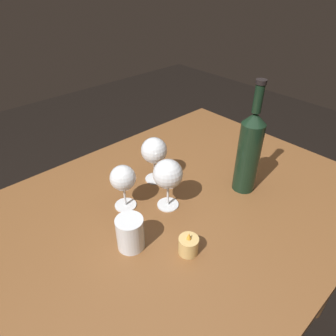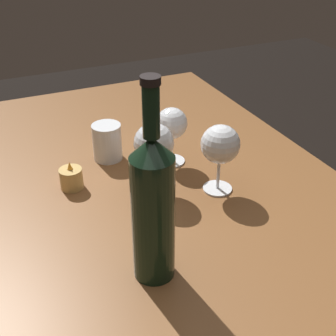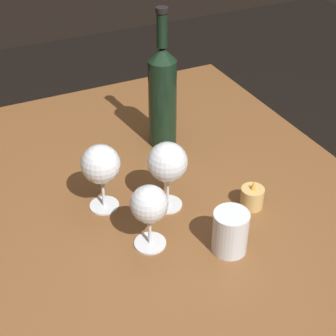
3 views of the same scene
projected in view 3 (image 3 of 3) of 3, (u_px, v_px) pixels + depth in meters
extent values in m
cube|color=brown|center=(180.00, 214.00, 1.15)|extent=(1.30, 0.90, 0.04)
cylinder|color=brown|center=(199.00, 170.00, 1.92)|extent=(0.06, 0.06, 0.70)
cylinder|color=white|center=(167.00, 204.00, 1.15)|extent=(0.07, 0.07, 0.00)
cylinder|color=white|center=(167.00, 190.00, 1.12)|extent=(0.01, 0.01, 0.08)
sphere|color=white|center=(167.00, 162.00, 1.08)|extent=(0.09, 0.09, 0.09)
cylinder|color=maroon|center=(167.00, 162.00, 1.08)|extent=(0.07, 0.07, 0.03)
cylinder|color=white|center=(104.00, 205.00, 1.14)|extent=(0.07, 0.07, 0.00)
cylinder|color=white|center=(103.00, 191.00, 1.12)|extent=(0.01, 0.01, 0.08)
sphere|color=white|center=(100.00, 164.00, 1.08)|extent=(0.09, 0.09, 0.09)
cylinder|color=maroon|center=(101.00, 164.00, 1.08)|extent=(0.07, 0.07, 0.03)
cylinder|color=white|center=(150.00, 243.00, 1.04)|extent=(0.07, 0.07, 0.00)
cylinder|color=white|center=(150.00, 230.00, 1.02)|extent=(0.01, 0.01, 0.07)
sphere|color=white|center=(149.00, 204.00, 0.98)|extent=(0.08, 0.08, 0.08)
cylinder|color=maroon|center=(149.00, 206.00, 0.99)|extent=(0.06, 0.06, 0.02)
cylinder|color=black|center=(163.00, 104.00, 1.29)|extent=(0.07, 0.07, 0.23)
cone|color=black|center=(162.00, 54.00, 1.22)|extent=(0.07, 0.07, 0.03)
cylinder|color=black|center=(162.00, 30.00, 1.18)|extent=(0.03, 0.03, 0.08)
cylinder|color=black|center=(162.00, 10.00, 1.16)|extent=(0.03, 0.03, 0.01)
cylinder|color=white|center=(230.00, 232.00, 1.01)|extent=(0.07, 0.07, 0.09)
cylinder|color=silver|center=(230.00, 237.00, 1.01)|extent=(0.06, 0.06, 0.06)
cylinder|color=#DBB266|center=(252.00, 197.00, 1.13)|extent=(0.05, 0.05, 0.05)
cylinder|color=white|center=(252.00, 199.00, 1.13)|extent=(0.04, 0.04, 0.03)
cone|color=#F99E2D|center=(254.00, 185.00, 1.11)|extent=(0.01, 0.01, 0.02)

